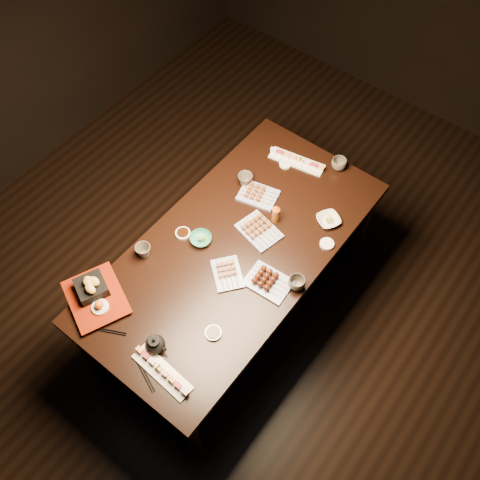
# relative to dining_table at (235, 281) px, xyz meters

# --- Properties ---
(ground) EXTENTS (5.00, 5.00, 0.00)m
(ground) POSITION_rel_dining_table_xyz_m (-0.03, -0.05, -0.38)
(ground) COLOR black
(ground) RESTS_ON ground
(dining_table) EXTENTS (1.15, 1.91, 0.75)m
(dining_table) POSITION_rel_dining_table_xyz_m (0.00, 0.00, 0.00)
(dining_table) COLOR black
(dining_table) RESTS_ON ground
(sushi_platter_near) EXTENTS (0.34, 0.11, 0.04)m
(sushi_platter_near) POSITION_rel_dining_table_xyz_m (0.16, -0.75, 0.40)
(sushi_platter_near) COLOR white
(sushi_platter_near) RESTS_ON dining_table
(sushi_platter_far) EXTENTS (0.35, 0.16, 0.04)m
(sushi_platter_far) POSITION_rel_dining_table_xyz_m (-0.08, 0.71, 0.40)
(sushi_platter_far) COLOR white
(sushi_platter_far) RESTS_ON dining_table
(yakitori_plate_center) EXTENTS (0.26, 0.22, 0.06)m
(yakitori_plate_center) POSITION_rel_dining_table_xyz_m (0.04, 0.17, 0.40)
(yakitori_plate_center) COLOR #828EB6
(yakitori_plate_center) RESTS_ON dining_table
(yakitori_plate_right) EXTENTS (0.24, 0.24, 0.05)m
(yakitori_plate_right) POSITION_rel_dining_table_xyz_m (0.07, -0.15, 0.40)
(yakitori_plate_right) COLOR #828EB6
(yakitori_plate_right) RESTS_ON dining_table
(yakitori_plate_left) EXTENTS (0.25, 0.21, 0.06)m
(yakitori_plate_left) POSITION_rel_dining_table_xyz_m (-0.11, 0.36, 0.40)
(yakitori_plate_left) COLOR #828EB6
(yakitori_plate_left) RESTS_ON dining_table
(tsukune_plate) EXTENTS (0.24, 0.18, 0.06)m
(tsukune_plate) POSITION_rel_dining_table_xyz_m (0.27, -0.06, 0.40)
(tsukune_plate) COLOR #828EB6
(tsukune_plate) RESTS_ON dining_table
(edamame_bowl_green) EXTENTS (0.16, 0.16, 0.04)m
(edamame_bowl_green) POSITION_rel_dining_table_xyz_m (-0.17, -0.08, 0.39)
(edamame_bowl_green) COLOR #2A8160
(edamame_bowl_green) RESTS_ON dining_table
(edamame_bowl_cream) EXTENTS (0.17, 0.17, 0.03)m
(edamame_bowl_cream) POSITION_rel_dining_table_xyz_m (0.30, 0.46, 0.39)
(edamame_bowl_cream) COLOR beige
(edamame_bowl_cream) RESTS_ON dining_table
(tempura_tray) EXTENTS (0.41, 0.38, 0.12)m
(tempura_tray) POSITION_rel_dining_table_xyz_m (-0.36, -0.67, 0.44)
(tempura_tray) COLOR black
(tempura_tray) RESTS_ON dining_table
(teacup_near_left) EXTENTS (0.09, 0.09, 0.08)m
(teacup_near_left) POSITION_rel_dining_table_xyz_m (-0.35, -0.33, 0.41)
(teacup_near_left) COLOR #4B443A
(teacup_near_left) RESTS_ON dining_table
(teacup_mid_right) EXTENTS (0.10, 0.10, 0.07)m
(teacup_mid_right) POSITION_rel_dining_table_xyz_m (0.40, 0.01, 0.41)
(teacup_mid_right) COLOR #4B443A
(teacup_mid_right) RESTS_ON dining_table
(teacup_far_left) EXTENTS (0.10, 0.10, 0.08)m
(teacup_far_left) POSITION_rel_dining_table_xyz_m (-0.22, 0.39, 0.41)
(teacup_far_left) COLOR #4B443A
(teacup_far_left) RESTS_ON dining_table
(teacup_far_right) EXTENTS (0.12, 0.12, 0.07)m
(teacup_far_right) POSITION_rel_dining_table_xyz_m (0.14, 0.83, 0.41)
(teacup_far_right) COLOR #4B443A
(teacup_far_right) RESTS_ON dining_table
(teapot) EXTENTS (0.13, 0.13, 0.10)m
(teapot) POSITION_rel_dining_table_xyz_m (0.05, -0.68, 0.42)
(teapot) COLOR black
(teapot) RESTS_ON dining_table
(condiment_bottle) EXTENTS (0.06, 0.06, 0.13)m
(condiment_bottle) POSITION_rel_dining_table_xyz_m (0.07, 0.29, 0.44)
(condiment_bottle) COLOR brown
(condiment_bottle) RESTS_ON dining_table
(sauce_dish_west) EXTENTS (0.09, 0.09, 0.01)m
(sauce_dish_west) POSITION_rel_dining_table_xyz_m (-0.28, -0.10, 0.38)
(sauce_dish_west) COLOR white
(sauce_dish_west) RESTS_ON dining_table
(sauce_dish_east) EXTENTS (0.08, 0.08, 0.01)m
(sauce_dish_east) POSITION_rel_dining_table_xyz_m (0.38, 0.33, 0.38)
(sauce_dish_east) COLOR white
(sauce_dish_east) RESTS_ON dining_table
(sauce_dish_se) EXTENTS (0.09, 0.09, 0.02)m
(sauce_dish_se) POSITION_rel_dining_table_xyz_m (0.23, -0.45, 0.38)
(sauce_dish_se) COLOR white
(sauce_dish_se) RESTS_ON dining_table
(sauce_dish_nw) EXTENTS (0.07, 0.07, 0.01)m
(sauce_dish_nw) POSITION_rel_dining_table_xyz_m (-0.13, 0.65, 0.38)
(sauce_dish_nw) COLOR white
(sauce_dish_nw) RESTS_ON dining_table
(chopsticks_near) EXTENTS (0.19, 0.11, 0.01)m
(chopsticks_near) POSITION_rel_dining_table_xyz_m (-0.20, -0.76, 0.38)
(chopsticks_near) COLOR black
(chopsticks_near) RESTS_ON dining_table
(chopsticks_se) EXTENTS (0.19, 0.09, 0.01)m
(chopsticks_se) POSITION_rel_dining_table_xyz_m (0.10, -0.81, 0.38)
(chopsticks_se) COLOR black
(chopsticks_se) RESTS_ON dining_table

